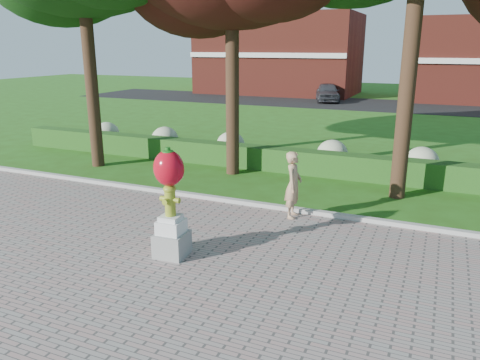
{
  "coord_description": "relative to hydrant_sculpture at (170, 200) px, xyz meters",
  "views": [
    {
      "loc": [
        4.5,
        -8.26,
        4.26
      ],
      "look_at": [
        0.46,
        1.0,
        1.35
      ],
      "focal_mm": 35.0,
      "sensor_mm": 36.0,
      "label": 1
    }
  ],
  "objects": [
    {
      "name": "ground",
      "position": [
        0.38,
        0.61,
        -1.26
      ],
      "size": [
        100.0,
        100.0,
        0.0
      ],
      "primitive_type": "plane",
      "color": "#2C5816",
      "rests_on": "ground"
    },
    {
      "name": "walkway",
      "position": [
        0.38,
        -3.39,
        -1.24
      ],
      "size": [
        40.0,
        14.0,
        0.04
      ],
      "primitive_type": "cube",
      "color": "gray",
      "rests_on": "ground"
    },
    {
      "name": "curb",
      "position": [
        0.38,
        3.61,
        -1.18
      ],
      "size": [
        40.0,
        0.18,
        0.15
      ],
      "primitive_type": "cube",
      "color": "#ADADA5",
      "rests_on": "ground"
    },
    {
      "name": "lawn_hedge",
      "position": [
        0.38,
        7.61,
        -0.86
      ],
      "size": [
        24.0,
        0.7,
        0.8
      ],
      "primitive_type": "cube",
      "color": "#124114",
      "rests_on": "ground"
    },
    {
      "name": "hydrangea_row",
      "position": [
        0.95,
        8.61,
        -0.71
      ],
      "size": [
        20.1,
        1.1,
        0.99
      ],
      "color": "#B8C597",
      "rests_on": "ground"
    },
    {
      "name": "street",
      "position": [
        0.38,
        28.61,
        -1.25
      ],
      "size": [
        50.0,
        8.0,
        0.02
      ],
      "primitive_type": "cube",
      "color": "black",
      "rests_on": "ground"
    },
    {
      "name": "building_left",
      "position": [
        -9.62,
        34.61,
        2.24
      ],
      "size": [
        14.0,
        8.0,
        7.0
      ],
      "primitive_type": "cube",
      "color": "maroon",
      "rests_on": "ground"
    },
    {
      "name": "hydrant_sculpture",
      "position": [
        0.0,
        0.0,
        0.0
      ],
      "size": [
        0.67,
        0.66,
        2.3
      ],
      "rotation": [
        0.0,
        0.0,
        0.06
      ],
      "color": "gray",
      "rests_on": "walkway"
    },
    {
      "name": "woman",
      "position": [
        1.61,
        3.21,
        -0.37
      ],
      "size": [
        0.46,
        0.65,
        1.71
      ],
      "primitive_type": "imported",
      "rotation": [
        0.0,
        0.0,
        1.65
      ],
      "color": "tan",
      "rests_on": "walkway"
    },
    {
      "name": "parked_car",
      "position": [
        -3.72,
        29.34,
        -0.51
      ],
      "size": [
        2.88,
        4.59,
        1.46
      ],
      "primitive_type": "imported",
      "rotation": [
        0.0,
        0.0,
        0.29
      ],
      "color": "#3B3C42",
      "rests_on": "street"
    }
  ]
}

